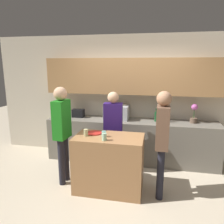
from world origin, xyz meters
The scene contains 17 objects.
ground_plane centered at (0.00, 0.00, 0.00)m, with size 14.00×14.00×0.00m, color #BCAD93.
back_wall centered at (0.00, 1.66, 1.54)m, with size 6.40×0.40×2.70m.
back_counter centered at (0.00, 1.39, 0.45)m, with size 3.60×0.62×0.90m.
kitchen_island centered at (-0.22, 0.18, 0.47)m, with size 1.11×0.63×0.94m.
microwave centered at (-0.33, 1.45, 1.05)m, with size 0.52×0.39×0.30m.
toaster centered at (-1.21, 1.45, 0.99)m, with size 0.26×0.16×0.18m.
potted_plant centered at (1.26, 1.45, 1.10)m, with size 0.14×0.14×0.40m.
bottle_0 centered at (0.51, 1.42, 1.01)m, with size 0.07×0.07×0.28m.
bottle_1 centered at (0.60, 1.48, 1.02)m, with size 0.07×0.07×0.30m.
bottle_2 centered at (0.70, 1.39, 1.03)m, with size 0.07×0.07×0.32m.
plate_on_island centered at (-0.50, 0.29, 0.94)m, with size 0.26×0.26×0.01m.
cup_0 centered at (-0.30, 0.15, 0.98)m, with size 0.07×0.07×0.09m.
cup_1 centered at (-0.25, -0.02, 0.99)m, with size 0.07×0.07×0.12m.
cup_2 centered at (-0.59, 0.13, 0.99)m, with size 0.07×0.07×0.11m.
person_left centered at (-0.27, 0.76, 0.94)m, with size 0.35×0.22×1.59m.
person_center centered at (-1.05, 0.25, 1.02)m, with size 0.22×0.35×1.71m.
person_right centered at (0.62, 0.15, 1.01)m, with size 0.22×0.35×1.69m.
Camera 1 is at (0.50, -3.09, 2.07)m, focal length 35.00 mm.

